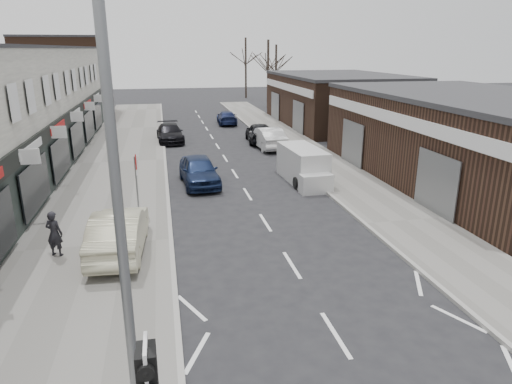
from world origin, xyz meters
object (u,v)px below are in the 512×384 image
warning_sign (136,166)px  parked_car_left_b (170,133)px  parked_car_right_a (268,138)px  parked_car_right_b (259,132)px  white_van (303,166)px  parked_car_left_a (199,170)px  parked_car_right_c (227,118)px  street_lamp (131,214)px  sedan_on_pavement (119,231)px  pedestrian (54,234)px

warning_sign → parked_car_left_b: (1.76, 16.47, -1.51)m
parked_car_right_a → parked_car_right_b: 2.26m
white_van → parked_car_left_b: white_van is taller
parked_car_left_b → parked_car_left_a: bearing=-87.4°
parked_car_right_c → street_lamp: bearing=83.0°
white_van → sedan_on_pavement: (-9.07, -7.66, 0.01)m
parked_car_left_a → warning_sign: bearing=-128.9°
street_lamp → parked_car_right_b: size_ratio=1.76×
street_lamp → parked_car_right_c: street_lamp is taller
street_lamp → parked_car_right_a: bearing=72.4°
parked_car_left_b → parked_car_right_b: bearing=-16.6°
warning_sign → parked_car_left_b: 16.63m
sedan_on_pavement → parked_car_left_a: sedan_on_pavement is taller
parked_car_left_a → parked_car_right_b: (5.57, 10.62, 0.00)m
sedan_on_pavement → parked_car_left_b: sedan_on_pavement is taller
parked_car_right_a → warning_sign: bearing=51.7°
pedestrian → sedan_on_pavement: bearing=-162.7°
street_lamp → warning_sign: bearing=92.8°
parked_car_left_a → parked_car_left_b: (-1.20, 12.26, -0.08)m
parked_car_left_b → parked_car_right_c: (5.60, 7.82, -0.06)m
warning_sign → parked_car_right_a: warning_sign is taller
warning_sign → parked_car_right_a: size_ratio=0.58×
parked_car_left_b → parked_car_right_b: (6.77, -1.64, 0.09)m
pedestrian → parked_car_left_b: bearing=-80.7°
white_van → parked_car_right_c: white_van is taller
pedestrian → parked_car_right_b: (11.18, 18.69, -0.15)m
pedestrian → white_van: bearing=-124.7°
sedan_on_pavement → parked_car_left_a: bearing=-109.6°
parked_car_left_a → parked_car_right_a: bearing=51.9°
sedan_on_pavement → parked_car_right_a: sedan_on_pavement is taller
parked_car_left_a → parked_car_right_b: size_ratio=1.00×
white_van → sedan_on_pavement: 11.88m
sedan_on_pavement → parked_car_left_a: 8.93m
warning_sign → pedestrian: 4.85m
warning_sign → parked_car_right_b: size_ratio=0.60×
parked_car_right_b → parked_car_right_c: (-1.17, 9.46, -0.14)m
pedestrian → parked_car_right_c: (10.01, 28.15, -0.30)m
parked_car_left_a → parked_car_right_b: bearing=58.5°
sedan_on_pavement → warning_sign: bearing=-94.0°
sedan_on_pavement → pedestrian: size_ratio=2.90×
white_van → street_lamp: bearing=-118.7°
white_van → parked_car_right_c: size_ratio=1.12×
warning_sign → parked_car_right_c: 25.43m
white_van → parked_car_left_a: bearing=171.3°
parked_car_right_a → parked_car_left_a: bearing=51.9°
parked_car_right_b → parked_car_left_b: bearing=-9.3°
sedan_on_pavement → street_lamp: bearing=100.8°
warning_sign → parked_car_left_a: 5.34m
pedestrian → parked_car_left_b: (4.41, 20.32, -0.24)m
pedestrian → parked_car_right_c: 29.88m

